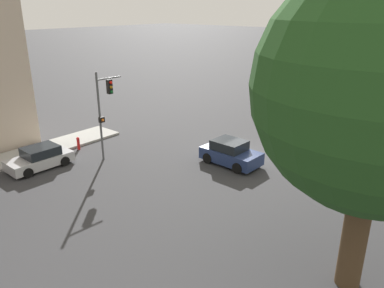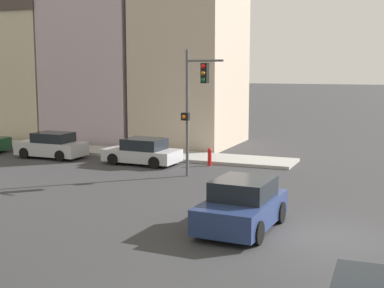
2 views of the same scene
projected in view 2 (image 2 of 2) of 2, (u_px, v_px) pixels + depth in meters
ground_plane at (319, 236)px, 16.01m from camera, size 300.00×300.00×0.00m
rowhouse_backdrop at (71, 54)px, 37.79m from camera, size 7.84×24.00×12.68m
traffic_signal at (195, 95)px, 24.10m from camera, size 0.50×1.98×5.81m
crossing_car_1 at (242, 206)px, 16.61m from camera, size 3.90×2.15×1.57m
parked_car_0 at (143, 152)px, 27.83m from camera, size 2.07×3.96×1.36m
parked_car_1 at (52, 146)px, 29.77m from camera, size 1.86×3.89×1.43m
fire_hydrant at (210, 156)px, 27.38m from camera, size 0.22×0.22×0.92m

